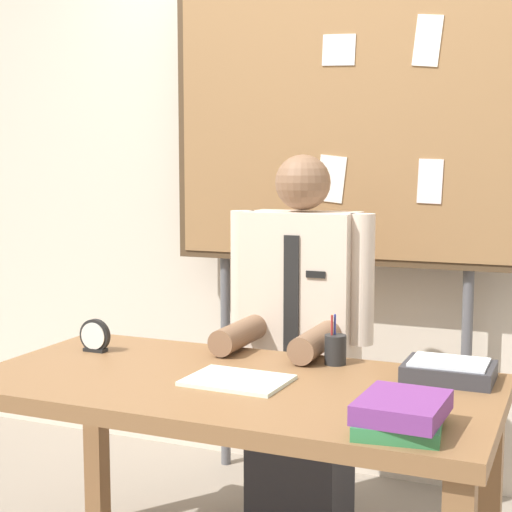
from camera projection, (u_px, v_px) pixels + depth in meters
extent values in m
cube|color=beige|center=(352.00, 171.00, 3.39)|extent=(6.40, 0.08, 2.70)
cube|color=brown|center=(232.00, 388.00, 2.31)|extent=(1.55, 0.78, 0.05)
cube|color=brown|center=(96.00, 439.00, 2.93)|extent=(0.07, 0.07, 0.69)
cube|color=brown|center=(489.00, 503.00, 2.37)|extent=(0.07, 0.07, 0.69)
cube|color=#2D2D33|center=(301.00, 472.00, 2.93)|extent=(0.34, 0.30, 0.44)
cube|color=beige|center=(302.00, 315.00, 2.86)|extent=(0.40, 0.22, 0.77)
sphere|color=brown|center=(303.00, 182.00, 2.81)|extent=(0.20, 0.20, 0.20)
cylinder|color=beige|center=(243.00, 272.00, 2.92)|extent=(0.09, 0.09, 0.47)
cylinder|color=beige|center=(362.00, 279.00, 2.74)|extent=(0.09, 0.09, 0.47)
cylinder|color=brown|center=(238.00, 335.00, 2.68)|extent=(0.09, 0.30, 0.09)
cylinder|color=brown|center=(315.00, 342.00, 2.57)|extent=(0.09, 0.30, 0.09)
cube|color=black|center=(291.00, 305.00, 2.75)|extent=(0.06, 0.01, 0.50)
cube|color=black|center=(316.00, 275.00, 2.70)|extent=(0.07, 0.01, 0.02)
cube|color=#4C3823|center=(339.00, 112.00, 3.18)|extent=(1.47, 0.05, 1.25)
cube|color=olive|center=(338.00, 112.00, 3.16)|extent=(1.41, 0.04, 1.19)
cylinder|color=#59595E|center=(226.00, 359.00, 3.54)|extent=(0.04, 0.04, 1.00)
cylinder|color=#59595E|center=(465.00, 384.00, 3.12)|extent=(0.04, 0.04, 1.00)
cube|color=white|center=(331.00, 179.00, 3.18)|extent=(0.13, 0.00, 0.20)
cube|color=white|center=(428.00, 40.00, 2.97)|extent=(0.12, 0.00, 0.20)
cube|color=silver|center=(430.00, 181.00, 3.03)|extent=(0.10, 0.00, 0.18)
cube|color=white|center=(339.00, 50.00, 3.11)|extent=(0.14, 0.00, 0.13)
cube|color=#337F47|center=(399.00, 422.00, 1.87)|extent=(0.23, 0.28, 0.03)
cube|color=#72337F|center=(402.00, 407.00, 1.85)|extent=(0.20, 0.25, 0.05)
cube|color=silver|center=(237.00, 380.00, 2.27)|extent=(0.30, 0.23, 0.01)
cylinder|color=black|center=(95.00, 335.00, 2.65)|extent=(0.11, 0.02, 0.11)
cylinder|color=white|center=(93.00, 336.00, 2.63)|extent=(0.09, 0.00, 0.09)
cube|color=black|center=(95.00, 350.00, 2.65)|extent=(0.08, 0.04, 0.01)
cylinder|color=#262626|center=(335.00, 350.00, 2.48)|extent=(0.07, 0.07, 0.09)
cylinder|color=#263399|center=(335.00, 337.00, 2.48)|extent=(0.01, 0.01, 0.15)
cylinder|color=maroon|center=(332.00, 337.00, 2.47)|extent=(0.01, 0.01, 0.15)
cylinder|color=gold|center=(332.00, 337.00, 2.48)|extent=(0.01, 0.01, 0.15)
cube|color=#333338|center=(449.00, 372.00, 2.30)|extent=(0.26, 0.20, 0.05)
cube|color=white|center=(449.00, 362.00, 2.29)|extent=(0.22, 0.17, 0.01)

